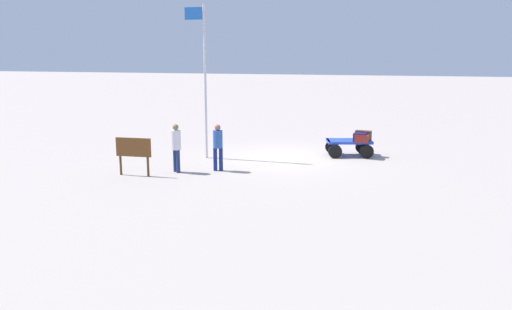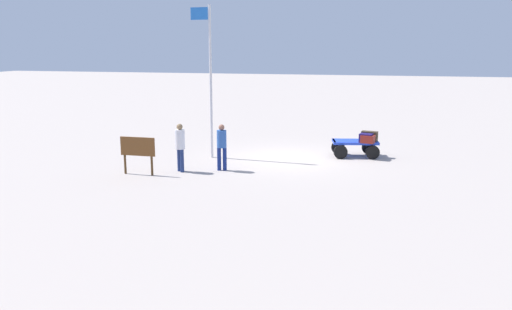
# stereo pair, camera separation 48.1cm
# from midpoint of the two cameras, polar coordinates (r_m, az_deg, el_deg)

# --- Properties ---
(ground_plane) EXTENTS (120.00, 120.00, 0.00)m
(ground_plane) POSITION_cam_midpoint_polar(r_m,az_deg,el_deg) (20.41, 2.40, -0.38)
(ground_plane) COLOR #B3A49A
(luggage_cart) EXTENTS (1.97, 1.41, 0.64)m
(luggage_cart) POSITION_cam_midpoint_polar(r_m,az_deg,el_deg) (21.09, 9.52, 1.11)
(luggage_cart) COLOR blue
(luggage_cart) RESTS_ON ground
(suitcase_olive) EXTENTS (0.56, 0.48, 0.35)m
(suitcase_olive) POSITION_cam_midpoint_polar(r_m,az_deg,el_deg) (20.72, 10.75, 1.91)
(suitcase_olive) COLOR #1E1453
(suitcase_olive) RESTS_ON luggage_cart
(suitcase_maroon) EXTENTS (0.67, 0.41, 0.39)m
(suitcase_maroon) POSITION_cam_midpoint_polar(r_m,az_deg,el_deg) (21.07, 11.10, 2.12)
(suitcase_maroon) COLOR #3F3221
(suitcase_maroon) RESTS_ON luggage_cart
(suitcase_grey) EXTENTS (0.58, 0.50, 0.30)m
(suitcase_grey) POSITION_cam_midpoint_polar(r_m,az_deg,el_deg) (20.66, 10.95, 1.81)
(suitcase_grey) COLOR maroon
(suitcase_grey) RESTS_ON luggage_cart
(worker_lead) EXTENTS (0.40, 0.40, 1.66)m
(worker_lead) POSITION_cam_midpoint_polar(r_m,az_deg,el_deg) (18.28, -4.98, 1.21)
(worker_lead) COLOR navy
(worker_lead) RESTS_ON ground
(worker_trailing) EXTENTS (0.47, 0.47, 1.70)m
(worker_trailing) POSITION_cam_midpoint_polar(r_m,az_deg,el_deg) (18.23, -9.55, 1.14)
(worker_trailing) COLOR navy
(worker_trailing) RESTS_ON ground
(flagpole) EXTENTS (0.83, 0.15, 5.88)m
(flagpole) POSITION_cam_midpoint_polar(r_m,az_deg,el_deg) (20.21, -6.49, 8.94)
(flagpole) COLOR silver
(flagpole) RESTS_ON ground
(signboard) EXTENTS (1.25, 0.08, 1.31)m
(signboard) POSITION_cam_midpoint_polar(r_m,az_deg,el_deg) (18.07, -14.09, 0.53)
(signboard) COLOR #4C3319
(signboard) RESTS_ON ground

